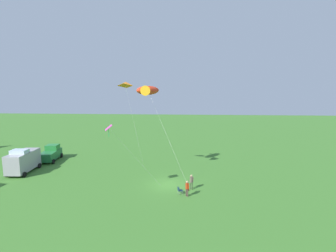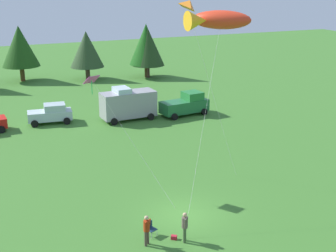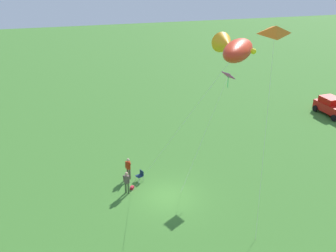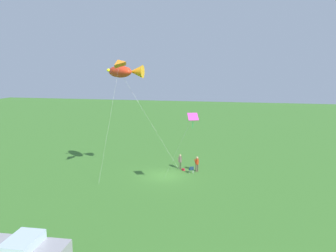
{
  "view_description": "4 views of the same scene",
  "coord_description": "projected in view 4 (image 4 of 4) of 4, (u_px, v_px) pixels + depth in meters",
  "views": [
    {
      "loc": [
        -30.05,
        -1.91,
        11.67
      ],
      "look_at": [
        0.32,
        0.08,
        7.09
      ],
      "focal_mm": 28.0,
      "sensor_mm": 36.0,
      "label": 1
    },
    {
      "loc": [
        -10.97,
        -22.79,
        13.73
      ],
      "look_at": [
        -0.8,
        0.7,
        5.54
      ],
      "focal_mm": 50.0,
      "sensor_mm": 36.0,
      "label": 2
    },
    {
      "loc": [
        22.98,
        -6.62,
        15.81
      ],
      "look_at": [
        -2.0,
        0.6,
        4.64
      ],
      "focal_mm": 42.0,
      "sensor_mm": 36.0,
      "label": 3
    },
    {
      "loc": [
        -7.39,
        33.21,
        11.58
      ],
      "look_at": [
        -0.81,
        1.91,
        5.86
      ],
      "focal_mm": 35.0,
      "sensor_mm": 36.0,
      "label": 4
    }
  ],
  "objects": [
    {
      "name": "folding_chair",
      "position": [
        191.0,
        169.0,
        36.22
      ],
      "size": [
        0.62,
        0.62,
        0.82
      ],
      "rotation": [
        0.0,
        0.0,
        5.09
      ],
      "color": "#142A44",
      "rests_on": "ground"
    },
    {
      "name": "kite_large_fish",
      "position": [
        124.0,
        72.0,
        31.44
      ],
      "size": [
        6.81,
        7.08,
        11.81
      ],
      "color": "red",
      "rests_on": "ground"
    },
    {
      "name": "kite_delta_orange",
      "position": [
        118.0,
        63.0,
        28.62
      ],
      "size": [
        3.72,
        2.59,
        12.44
      ],
      "color": "orange",
      "rests_on": "ground"
    },
    {
      "name": "person_spectator",
      "position": [
        197.0,
        163.0,
        36.8
      ],
      "size": [
        0.56,
        0.48,
        1.74
      ],
      "rotation": [
        0.0,
        0.0,
        5.36
      ],
      "color": "#4B3B33",
      "rests_on": "ground"
    },
    {
      "name": "kite_diamond_rainbow",
      "position": [
        192.0,
        119.0,
        27.87
      ],
      "size": [
        4.2,
        5.45,
        7.77
      ],
      "color": "#CF3EA3",
      "rests_on": "ground"
    },
    {
      "name": "person_kite_flyer",
      "position": [
        180.0,
        161.0,
        37.69
      ],
      "size": [
        0.47,
        0.52,
        1.74
      ],
      "rotation": [
        0.0,
        0.0,
        5.67
      ],
      "color": "#3F5432",
      "rests_on": "ground"
    },
    {
      "name": "ground_plane",
      "position": [
        164.0,
        176.0,
        35.53
      ],
      "size": [
        160.0,
        160.0,
        0.0
      ],
      "primitive_type": "plane",
      "color": "#3A7129"
    },
    {
      "name": "backpack_on_grass",
      "position": [
        183.0,
        170.0,
        37.33
      ],
      "size": [
        0.39,
        0.36,
        0.22
      ],
      "primitive_type": "cube",
      "rotation": [
        0.0,
        0.0,
        5.68
      ],
      "color": "#AE1B2A",
      "rests_on": "ground"
    }
  ]
}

